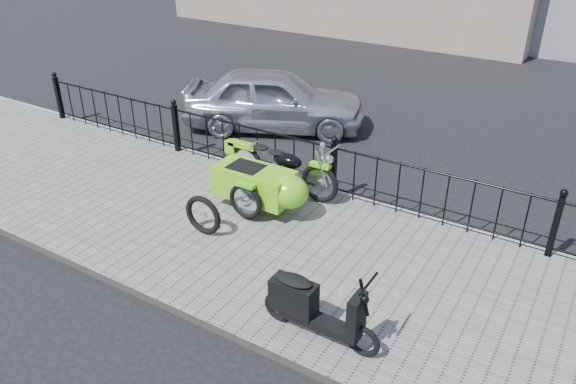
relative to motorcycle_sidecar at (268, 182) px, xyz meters
The scene contains 8 objects.
ground 0.97m from the motorcycle_sidecar, 26.25° to the right, with size 120.00×120.00×0.00m, color black.
sidewalk 1.21m from the motorcycle_sidecar, 50.57° to the right, with size 30.00×3.80×0.12m, color #665E56.
curb 1.40m from the motorcycle_sidecar, 57.83° to the left, with size 30.00×0.10×0.12m, color gray.
iron_fence 1.18m from the motorcycle_sidecar, 54.21° to the left, with size 14.11×0.11×1.08m.
motorcycle_sidecar is the anchor object (origin of this frame).
scooter 3.06m from the motorcycle_sidecar, 47.12° to the right, with size 1.52×0.44×1.03m.
spare_tire 1.25m from the motorcycle_sidecar, 108.78° to the right, with size 0.64×0.64×0.09m, color black.
sedan_car 3.79m from the motorcycle_sidecar, 121.22° to the left, with size 1.59×3.96×1.35m, color silver.
Camera 1 is at (3.80, -6.35, 4.77)m, focal length 35.00 mm.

